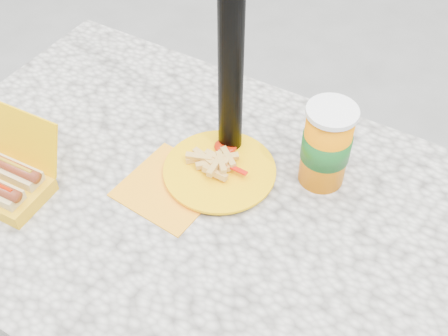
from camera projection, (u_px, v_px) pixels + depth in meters
The scene contains 5 objects.
picnic_table at pixel (192, 229), 1.20m from camera, with size 1.20×0.80×0.75m.
umbrella_pole at pixel (231, 3), 0.96m from camera, with size 0.05×0.05×2.20m, color black.
hotdog_box at pixel (2, 179), 1.11m from camera, with size 0.19×0.17×0.14m.
fries_plate at pixel (215, 170), 1.16m from camera, with size 0.28×0.30×0.05m.
soda_cup at pixel (326, 146), 1.09m from camera, with size 0.10×0.10×0.19m.
Camera 1 is at (0.43, -0.59, 1.61)m, focal length 45.00 mm.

